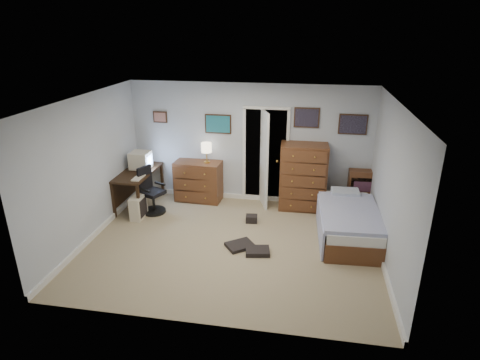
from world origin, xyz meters
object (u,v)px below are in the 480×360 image
office_chair (151,195)px  tall_dresser (303,177)px  bed (348,222)px  computer_desk (134,179)px  low_dresser (198,181)px

office_chair → tall_dresser: size_ratio=0.69×
office_chair → bed: size_ratio=0.50×
computer_desk → low_dresser: bearing=23.0°
tall_dresser → low_dresser: bearing=177.1°
bed → office_chair: bearing=171.6°
low_dresser → bed: size_ratio=0.51×
computer_desk → office_chair: 0.56m
computer_desk → office_chair: size_ratio=1.40×
low_dresser → tall_dresser: bearing=3.0°
computer_desk → tall_dresser: bearing=8.8°
computer_desk → bed: (4.28, -0.64, -0.30)m
bed → low_dresser: bearing=156.9°
bed → computer_desk: bearing=168.9°
tall_dresser → bed: bearing=-55.4°
computer_desk → low_dresser: low_dresser is taller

